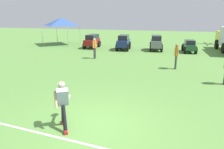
# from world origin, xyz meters

# --- Properties ---
(ground_plane) EXTENTS (80.00, 80.00, 0.00)m
(ground_plane) POSITION_xyz_m (0.00, 0.00, 0.00)
(ground_plane) COLOR #5A8E3F
(field_line_paint) EXTENTS (26.05, 2.71, 0.01)m
(field_line_paint) POSITION_xyz_m (0.00, -1.07, 0.00)
(field_line_paint) COLOR white
(field_line_paint) RESTS_ON ground_plane
(frisbee_thrower) EXTENTS (0.58, 1.05, 1.43)m
(frisbee_thrower) POSITION_xyz_m (-0.91, -0.39, 0.80)
(frisbee_thrower) COLOR black
(frisbee_thrower) RESTS_ON ground_plane
(frisbee_in_flight) EXTENTS (0.37, 0.37, 0.08)m
(frisbee_in_flight) POSITION_xyz_m (-1.12, 0.28, 0.73)
(frisbee_in_flight) COLOR white
(teammate_near_sideline) EXTENTS (0.20, 0.49, 1.56)m
(teammate_near_sideline) POSITION_xyz_m (-3.73, 9.84, 0.94)
(teammate_near_sideline) COLOR #33333D
(teammate_near_sideline) RESTS_ON ground_plane
(teammate_deep) EXTENTS (0.23, 0.50, 1.56)m
(teammate_deep) POSITION_xyz_m (2.31, 8.13, 0.94)
(teammate_deep) COLOR #33333D
(teammate_deep) RESTS_ON ground_plane
(parked_car_slot_a) EXTENTS (1.19, 2.42, 1.34)m
(parked_car_slot_a) POSITION_xyz_m (-5.90, 14.89, 0.72)
(parked_car_slot_a) COLOR maroon
(parked_car_slot_a) RESTS_ON ground_plane
(parked_car_slot_b) EXTENTS (1.34, 2.42, 1.40)m
(parked_car_slot_b) POSITION_xyz_m (-2.56, 14.56, 0.74)
(parked_car_slot_b) COLOR navy
(parked_car_slot_b) RESTS_ON ground_plane
(parked_car_slot_c) EXTENTS (1.41, 2.44, 1.40)m
(parked_car_slot_c) POSITION_xyz_m (0.46, 15.05, 0.74)
(parked_car_slot_c) COLOR slate
(parked_car_slot_c) RESTS_ON ground_plane
(parked_car_slot_d) EXTENTS (1.29, 2.28, 1.10)m
(parked_car_slot_d) POSITION_xyz_m (3.42, 14.84, 0.56)
(parked_car_slot_d) COLOR #235133
(parked_car_slot_d) RESTS_ON ground_plane
(event_tent) EXTENTS (3.18, 3.18, 2.91)m
(event_tent) POSITION_xyz_m (-10.00, 16.27, 2.50)
(event_tent) COLOR #B2B5BA
(event_tent) RESTS_ON ground_plane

